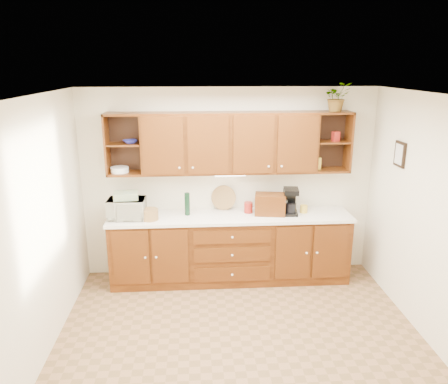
{
  "coord_description": "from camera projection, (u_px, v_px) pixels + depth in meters",
  "views": [
    {
      "loc": [
        -0.46,
        -4.05,
        2.87
      ],
      "look_at": [
        -0.11,
        1.15,
        1.35
      ],
      "focal_mm": 35.0,
      "sensor_mm": 36.0,
      "label": 1
    }
  ],
  "objects": [
    {
      "name": "pantry_box_yellow",
      "position": [
        318.0,
        163.0,
        5.86
      ],
      "size": [
        0.1,
        0.08,
        0.16
      ],
      "primitive_type": "cube",
      "rotation": [
        0.0,
        0.0,
        -0.15
      ],
      "color": "gold",
      "rests_on": "upper_cabinets"
    },
    {
      "name": "upper_cabinets",
      "position": [
        230.0,
        143.0,
        5.71
      ],
      "size": [
        3.2,
        0.33,
        0.8
      ],
      "color": "#331605",
      "rests_on": "back_wall"
    },
    {
      "name": "canister_white",
      "position": [
        285.0,
        206.0,
        5.91
      ],
      "size": [
        0.1,
        0.1,
        0.18
      ],
      "primitive_type": "cylinder",
      "rotation": [
        0.0,
        0.0,
        0.19
      ],
      "color": "white",
      "rests_on": "countertop"
    },
    {
      "name": "undercabinet_light",
      "position": [
        230.0,
        175.0,
        5.78
      ],
      "size": [
        0.4,
        0.05,
        0.02
      ],
      "primitive_type": "cube",
      "color": "white",
      "rests_on": "upper_cabinets"
    },
    {
      "name": "bowl_stack",
      "position": [
        130.0,
        142.0,
        5.61
      ],
      "size": [
        0.23,
        0.23,
        0.04
      ],
      "primitive_type": "imported",
      "rotation": [
        0.0,
        0.0,
        0.38
      ],
      "color": "#282C95",
      "rests_on": "upper_cabinets"
    },
    {
      "name": "wicker_basket",
      "position": [
        150.0,
        214.0,
        5.65
      ],
      "size": [
        0.29,
        0.29,
        0.14
      ],
      "primitive_type": "cylinder",
      "rotation": [
        0.0,
        0.0,
        0.38
      ],
      "color": "#9F7C42",
      "rests_on": "countertop"
    },
    {
      "name": "canister_red",
      "position": [
        248.0,
        207.0,
        5.91
      ],
      "size": [
        0.13,
        0.13,
        0.15
      ],
      "primitive_type": "cylinder",
      "rotation": [
        0.0,
        0.0,
        0.17
      ],
      "color": "maroon",
      "rests_on": "countertop"
    },
    {
      "name": "coffee_maker",
      "position": [
        290.0,
        201.0,
        5.85
      ],
      "size": [
        0.22,
        0.27,
        0.36
      ],
      "rotation": [
        0.0,
        0.0,
        -0.14
      ],
      "color": "black",
      "rests_on": "countertop"
    },
    {
      "name": "right_wall",
      "position": [
        436.0,
        224.0,
        4.49
      ],
      "size": [
        0.0,
        3.5,
        3.5
      ],
      "primitive_type": "plane",
      "rotation": [
        1.57,
        0.0,
        -1.57
      ],
      "color": "#EFE7C9",
      "rests_on": "floor"
    },
    {
      "name": "towel_stack",
      "position": [
        126.0,
        196.0,
        5.63
      ],
      "size": [
        0.33,
        0.26,
        0.09
      ],
      "primitive_type": "cube",
      "rotation": [
        0.0,
        0.0,
        0.12
      ],
      "color": "#CCCB60",
      "rests_on": "microwave"
    },
    {
      "name": "left_wall",
      "position": [
        37.0,
        234.0,
        4.22
      ],
      "size": [
        0.0,
        3.5,
        3.5
      ],
      "primitive_type": "plane",
      "rotation": [
        1.57,
        0.0,
        1.57
      ],
      "color": "#EFE7C9",
      "rests_on": "floor"
    },
    {
      "name": "microwave",
      "position": [
        127.0,
        209.0,
        5.68
      ],
      "size": [
        0.49,
        0.34,
        0.26
      ],
      "primitive_type": "imported",
      "rotation": [
        0.0,
        0.0,
        -0.04
      ],
      "color": "beige",
      "rests_on": "countertop"
    },
    {
      "name": "plate_stack",
      "position": [
        119.0,
        170.0,
        5.7
      ],
      "size": [
        0.3,
        0.3,
        0.07
      ],
      "primitive_type": "cylinder",
      "rotation": [
        0.0,
        0.0,
        0.3
      ],
      "color": "white",
      "rests_on": "upper_cabinets"
    },
    {
      "name": "mug_tree",
      "position": [
        274.0,
        210.0,
        5.89
      ],
      "size": [
        0.24,
        0.25,
        0.28
      ],
      "rotation": [
        0.0,
        0.0,
        0.14
      ],
      "color": "#331605",
      "rests_on": "countertop"
    },
    {
      "name": "framed_picture",
      "position": [
        400.0,
        154.0,
        5.19
      ],
      "size": [
        0.03,
        0.24,
        0.3
      ],
      "primitive_type": "cube",
      "color": "black",
      "rests_on": "right_wall"
    },
    {
      "name": "woven_tray",
      "position": [
        224.0,
        209.0,
        6.07
      ],
      "size": [
        0.35,
        0.17,
        0.34
      ],
      "primitive_type": "cylinder",
      "rotation": [
        1.36,
        0.0,
        -0.25
      ],
      "color": "#9F7C42",
      "rests_on": "countertop"
    },
    {
      "name": "ceiling",
      "position": [
        244.0,
        96.0,
        3.99
      ],
      "size": [
        4.0,
        4.0,
        0.0
      ],
      "primitive_type": "plane",
      "rotation": [
        3.14,
        0.0,
        0.0
      ],
      "color": "white",
      "rests_on": "back_wall"
    },
    {
      "name": "base_cabinets",
      "position": [
        230.0,
        249.0,
        5.98
      ],
      "size": [
        3.2,
        0.6,
        0.9
      ],
      "primitive_type": "cube",
      "color": "#331605",
      "rests_on": "floor"
    },
    {
      "name": "pantry_box_red",
      "position": [
        336.0,
        136.0,
        5.75
      ],
      "size": [
        0.1,
        0.1,
        0.13
      ],
      "primitive_type": "cube",
      "rotation": [
        0.0,
        0.0,
        0.29
      ],
      "color": "maroon",
      "rests_on": "upper_cabinets"
    },
    {
      "name": "countertop",
      "position": [
        230.0,
        216.0,
        5.84
      ],
      "size": [
        3.24,
        0.64,
        0.04
      ],
      "primitive_type": "cube",
      "color": "white",
      "rests_on": "base_cabinets"
    },
    {
      "name": "back_wall",
      "position": [
        229.0,
        183.0,
        6.03
      ],
      "size": [
        4.0,
        0.0,
        4.0
      ],
      "primitive_type": "plane",
      "rotation": [
        1.57,
        0.0,
        0.0
      ],
      "color": "#EFE7C9",
      "rests_on": "floor"
    },
    {
      "name": "bread_box",
      "position": [
        270.0,
        204.0,
        5.83
      ],
      "size": [
        0.44,
        0.32,
        0.28
      ],
      "primitive_type": "cube",
      "rotation": [
        0.0,
        0.0,
        -0.17
      ],
      "color": "#331605",
      "rests_on": "countertop"
    },
    {
      "name": "wine_bottle",
      "position": [
        187.0,
        204.0,
        5.8
      ],
      "size": [
        0.09,
        0.09,
        0.31
      ],
      "primitive_type": "cylinder",
      "rotation": [
        0.0,
        0.0,
        -0.33
      ],
      "color": "black",
      "rests_on": "countertop"
    },
    {
      "name": "canister_yellow",
      "position": [
        304.0,
        209.0,
        5.92
      ],
      "size": [
        0.12,
        0.12,
        0.1
      ],
      "primitive_type": "cylinder",
      "rotation": [
        0.0,
        0.0,
        -0.24
      ],
      "color": "gold",
      "rests_on": "countertop"
    },
    {
      "name": "potted_plant",
      "position": [
        337.0,
        97.0,
        5.6
      ],
      "size": [
        0.36,
        0.33,
        0.37
      ],
      "primitive_type": "imported",
      "rotation": [
        0.0,
        0.0,
        0.12
      ],
      "color": "#999999",
      "rests_on": "upper_cabinets"
    },
    {
      "name": "floor",
      "position": [
        241.0,
        341.0,
        4.72
      ],
      "size": [
        4.0,
        4.0,
        0.0
      ],
      "primitive_type": "plane",
      "color": "#8F6442",
      "rests_on": "ground"
    }
  ]
}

